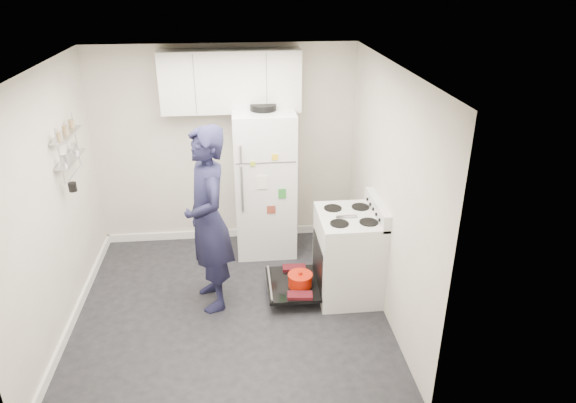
{
  "coord_description": "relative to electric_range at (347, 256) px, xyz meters",
  "views": [
    {
      "loc": [
        0.14,
        -4.52,
        3.3
      ],
      "look_at": [
        0.65,
        0.34,
        1.05
      ],
      "focal_mm": 32.0,
      "sensor_mm": 36.0,
      "label": 1
    }
  ],
  "objects": [
    {
      "name": "open_oven_door",
      "position": [
        -0.56,
        -0.02,
        -0.29
      ],
      "size": [
        0.55,
        0.7,
        0.21
      ],
      "color": "black",
      "rests_on": "ground"
    },
    {
      "name": "wall_shelf_rack",
      "position": [
        -2.78,
        0.34,
        1.21
      ],
      "size": [
        0.14,
        0.6,
        0.61
      ],
      "color": "#B2B2B7",
      "rests_on": "room"
    },
    {
      "name": "electric_range",
      "position": [
        0.0,
        0.0,
        0.0
      ],
      "size": [
        0.66,
        0.76,
        1.1
      ],
      "color": "silver",
      "rests_on": "ground"
    },
    {
      "name": "refrigerator",
      "position": [
        -0.81,
        1.1,
        0.44
      ],
      "size": [
        0.72,
        0.74,
        1.87
      ],
      "color": "white",
      "rests_on": "ground"
    },
    {
      "name": "room",
      "position": [
        -1.29,
        -0.12,
        0.74
      ],
      "size": [
        3.21,
        3.21,
        2.51
      ],
      "color": "black",
      "rests_on": "ground"
    },
    {
      "name": "person",
      "position": [
        -1.44,
        -0.01,
        0.51
      ],
      "size": [
        0.64,
        0.81,
        1.95
      ],
      "primitive_type": "imported",
      "rotation": [
        0.0,
        0.0,
        -1.3
      ],
      "color": "#181936",
      "rests_on": "ground"
    },
    {
      "name": "upper_cabinets",
      "position": [
        -1.16,
        1.28,
        1.63
      ],
      "size": [
        1.6,
        0.33,
        0.7
      ],
      "primitive_type": "cube",
      "color": "silver",
      "rests_on": "room"
    }
  ]
}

